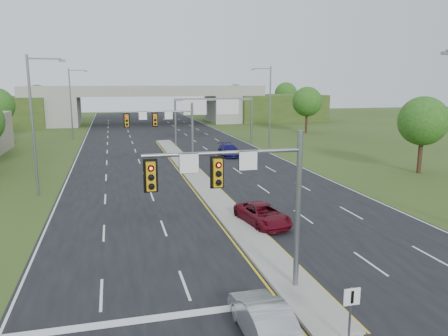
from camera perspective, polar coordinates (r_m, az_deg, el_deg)
ground at (r=20.25m, az=9.29°, el=-15.24°), size 240.00×240.00×0.00m
road at (r=52.84m, az=-6.03°, el=1.38°), size 24.00×160.00×0.02m
median at (r=41.20m, az=-3.57°, el=-1.24°), size 2.00×54.00×0.16m
median_nose at (r=17.09m, az=15.02°, el=-20.48°), size 2.00×2.00×0.16m
lane_markings at (r=46.83m, az=-5.67°, el=0.14°), size 23.72×160.00×0.01m
signal_mast_near at (r=17.78m, az=3.16°, el=-2.61°), size 6.62×0.60×7.00m
signal_mast_far at (r=42.00m, az=-7.20°, el=5.32°), size 6.62×0.60×7.00m
keep_right_sign at (r=16.00m, az=16.24°, el=-17.04°), size 0.60×0.13×2.20m
sign_gantry at (r=63.18m, az=-1.42°, el=7.82°), size 11.58×0.44×6.67m
overpass at (r=96.97m, az=-10.04°, el=7.84°), size 80.00×14.00×8.10m
lightpole_l_mid at (r=37.10m, az=-23.47°, el=5.86°), size 2.85×0.25×11.00m
lightpole_l_far at (r=71.82m, az=-19.23°, el=8.31°), size 2.85×0.25×11.00m
lightpole_r_far at (r=60.30m, az=5.85°, el=8.43°), size 2.85×0.25×11.00m
tree_r_near at (r=47.11m, az=24.56°, el=5.59°), size 4.80×4.80×7.60m
tree_r_mid at (r=79.06m, az=10.80°, el=8.50°), size 5.20×5.20×8.12m
tree_back_b at (r=111.81m, az=-23.15°, el=8.55°), size 5.60×5.60×8.32m
tree_back_c at (r=114.98m, az=1.53°, el=9.48°), size 5.60×5.60×8.32m
tree_back_d at (r=119.57m, az=8.08°, el=9.60°), size 6.00×6.00×8.85m
car_silver at (r=16.44m, az=5.13°, el=-18.96°), size 1.53×4.26×1.40m
car_far_a at (r=27.98m, az=5.07°, el=-6.07°), size 2.91×5.04×1.32m
car_far_b at (r=53.39m, az=0.67°, el=2.33°), size 2.05×4.91×1.42m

